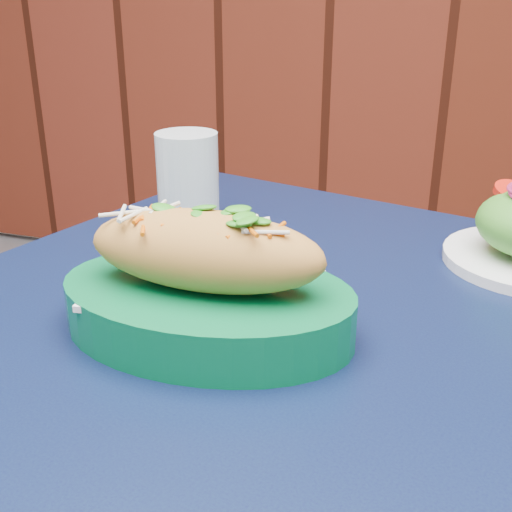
% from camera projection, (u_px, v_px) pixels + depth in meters
% --- Properties ---
extents(cafe_table, '(0.98, 0.98, 0.75)m').
position_uv_depth(cafe_table, '(306.00, 410.00, 0.62)').
color(cafe_table, black).
rests_on(cafe_table, ground).
extents(banh_mi_basket, '(0.28, 0.18, 0.12)m').
position_uv_depth(banh_mi_basket, '(207.00, 286.00, 0.57)').
color(banh_mi_basket, '#066134').
rests_on(banh_mi_basket, cafe_table).
extents(water_glass, '(0.08, 0.08, 0.13)m').
position_uv_depth(water_glass, '(188.00, 183.00, 0.81)').
color(water_glass, silver).
rests_on(water_glass, cafe_table).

